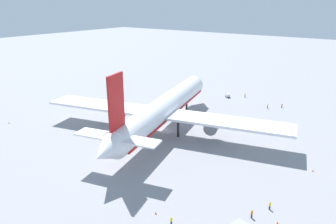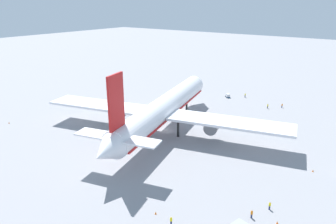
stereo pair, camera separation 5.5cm
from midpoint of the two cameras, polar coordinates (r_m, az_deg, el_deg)
ground_plane at (r=98.37m, az=-0.54°, el=-3.28°), size 600.00×600.00×0.00m
airliner at (r=94.77m, az=-0.86°, el=0.58°), size 70.35×74.46×23.16m
baggage_cart_0 at (r=134.17m, az=10.64°, el=2.93°), size 2.87×2.78×1.51m
ground_worker_0 at (r=126.18m, az=19.68°, el=1.07°), size 0.52×0.52×1.60m
ground_worker_1 at (r=62.98m, az=14.73°, el=-17.18°), size 0.56×0.56×1.69m
ground_worker_2 at (r=59.51m, az=0.58°, el=-18.84°), size 0.44×0.44×1.75m
ground_worker_3 at (r=135.53m, az=13.61°, el=2.92°), size 0.41×0.41×1.77m
ground_worker_4 at (r=123.64m, az=17.38°, el=1.01°), size 0.48×0.48×1.74m
ground_worker_5 at (r=66.04m, az=17.71°, el=-15.64°), size 0.44×0.44×1.63m
traffic_cone_0 at (r=82.71m, az=24.47°, el=-9.50°), size 0.36×0.36×0.55m
traffic_cone_1 at (r=63.21m, az=18.95°, el=-18.16°), size 0.36×0.36×0.55m
traffic_cone_2 at (r=115.82m, az=-26.50°, el=-1.71°), size 0.36×0.36×0.55m
traffic_cone_3 at (r=62.35m, az=-2.19°, el=-17.55°), size 0.36×0.36×0.55m
traffic_cone_4 at (r=125.74m, az=-15.57°, el=1.19°), size 0.36×0.36×0.55m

